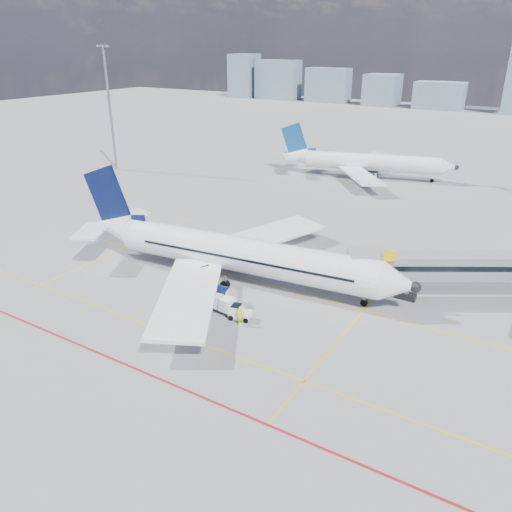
# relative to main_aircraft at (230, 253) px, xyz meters

# --- Properties ---
(ground) EXTENTS (420.00, 420.00, 0.00)m
(ground) POSITION_rel_main_aircraft_xyz_m (2.28, -7.18, -3.22)
(ground) COLOR gray
(ground) RESTS_ON ground
(apron_markings) EXTENTS (90.00, 35.12, 0.01)m
(apron_markings) POSITION_rel_main_aircraft_xyz_m (1.71, -11.10, -3.21)
(apron_markings) COLOR #E4B60C
(apron_markings) RESTS_ON ground
(jet_bridge) EXTENTS (23.55, 15.78, 6.30)m
(jet_bridge) POSITION_rel_main_aircraft_xyz_m (25.79, 9.73, 0.52)
(jet_bridge) COLOR gray
(jet_bridge) RESTS_ON ground
(floodlight_mast_nw) EXTENTS (3.20, 0.61, 25.45)m
(floodlight_mast_nw) POSITION_rel_main_aircraft_xyz_m (-52.72, 32.81, 10.37)
(floodlight_mast_nw) COLOR gray
(floodlight_mast_nw) RESTS_ON ground
(distant_skyline) EXTENTS (250.01, 13.86, 31.91)m
(distant_skyline) POSITION_rel_main_aircraft_xyz_m (-1.77, 182.82, 7.46)
(distant_skyline) COLOR slate
(distant_skyline) RESTS_ON ground
(main_aircraft) EXTENTS (42.36, 36.85, 12.39)m
(main_aircraft) POSITION_rel_main_aircraft_xyz_m (0.00, 0.00, 0.00)
(main_aircraft) COLOR white
(main_aircraft) RESTS_ON ground
(second_aircraft) EXTENTS (35.34, 30.31, 10.66)m
(second_aircraft) POSITION_rel_main_aircraft_xyz_m (-3.53, 54.22, 0.01)
(second_aircraft) COLOR white
(second_aircraft) RESTS_ON ground
(baggage_tug) EXTENTS (2.41, 1.76, 1.53)m
(baggage_tug) POSITION_rel_main_aircraft_xyz_m (6.14, -7.47, -2.49)
(baggage_tug) COLOR white
(baggage_tug) RESTS_ON ground
(cargo_dolly) EXTENTS (3.30, 1.79, 1.73)m
(cargo_dolly) POSITION_rel_main_aircraft_xyz_m (3.74, -7.10, -2.27)
(cargo_dolly) COLOR black
(cargo_dolly) RESTS_ON ground
(belt_loader) EXTENTS (5.91, 3.67, 2.44)m
(belt_loader) POSITION_rel_main_aircraft_xyz_m (-4.65, -1.58, -2.59)
(belt_loader) COLOR black
(belt_loader) RESTS_ON ground
(ramp_worker) EXTENTS (0.76, 0.86, 1.98)m
(ramp_worker) POSITION_rel_main_aircraft_xyz_m (6.91, -8.35, -2.23)
(ramp_worker) COLOR yellow
(ramp_worker) RESTS_ON ground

